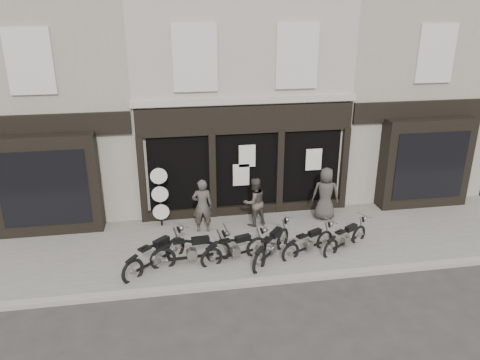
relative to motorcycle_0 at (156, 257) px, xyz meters
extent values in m
plane|color=#2D2B28|center=(3.10, 0.12, -0.43)|extent=(90.00, 90.00, 0.00)
cube|color=#645F58|center=(3.10, 1.02, -0.37)|extent=(30.00, 4.20, 0.12)
cube|color=gray|center=(3.10, -1.13, -0.36)|extent=(30.00, 0.25, 0.13)
cube|color=#A59B8D|center=(3.10, 6.12, 3.67)|extent=(7.20, 6.00, 8.20)
cube|color=black|center=(3.10, 3.04, 3.02)|extent=(7.10, 0.18, 0.90)
cube|color=black|center=(3.10, 3.10, 1.07)|extent=(6.50, 0.10, 2.95)
cube|color=black|center=(3.10, 3.03, -0.21)|extent=(7.10, 0.20, 0.44)
cube|color=#ADA496|center=(3.10, 3.07, 3.62)|extent=(7.30, 0.22, 0.18)
cube|color=beige|center=(1.50, 3.07, 4.97)|extent=(1.35, 0.12, 2.00)
cube|color=black|center=(1.50, 3.10, 4.97)|extent=(1.05, 0.06, 1.70)
cube|color=beige|center=(4.70, 3.07, 4.97)|extent=(1.35, 0.12, 2.00)
cube|color=black|center=(4.70, 3.10, 4.97)|extent=(1.05, 0.06, 1.70)
cube|color=black|center=(-0.35, 3.02, 1.12)|extent=(0.22, 0.22, 3.00)
cube|color=black|center=(1.95, 3.02, 1.12)|extent=(0.22, 0.22, 3.00)
cube|color=black|center=(4.25, 3.02, 1.12)|extent=(0.22, 0.22, 3.00)
cube|color=black|center=(6.55, 3.02, 1.12)|extent=(0.22, 0.22, 3.00)
cube|color=silver|center=(3.10, 2.92, 1.82)|extent=(0.55, 0.04, 0.75)
cube|color=silver|center=(5.40, 2.92, 1.57)|extent=(0.55, 0.04, 0.75)
cube|color=silver|center=(2.90, 2.92, 1.17)|extent=(0.55, 0.04, 0.75)
cube|color=gray|center=(-3.25, 6.12, 3.67)|extent=(5.50, 6.00, 8.20)
cube|color=black|center=(-3.25, 2.77, 1.27)|extent=(3.20, 0.70, 3.20)
cube|color=black|center=(-3.25, 2.42, 1.27)|extent=(2.60, 0.06, 2.40)
cube|color=black|center=(-3.25, 3.07, 3.07)|extent=(5.40, 0.16, 0.70)
cube|color=beige|center=(-3.25, 3.08, 4.97)|extent=(1.30, 0.10, 1.90)
cube|color=black|center=(-3.25, 3.11, 4.97)|extent=(1.00, 0.06, 1.60)
cube|color=gray|center=(9.45, 6.12, 3.67)|extent=(5.50, 6.00, 8.20)
cube|color=black|center=(9.45, 2.77, 1.27)|extent=(3.20, 0.70, 3.20)
cube|color=black|center=(9.45, 2.42, 1.27)|extent=(2.60, 0.06, 2.40)
cube|color=black|center=(9.45, 3.07, 3.07)|extent=(5.40, 0.16, 0.70)
cube|color=beige|center=(9.45, 3.08, 4.97)|extent=(1.30, 0.10, 1.90)
cube|color=black|center=(9.45, 3.11, 4.97)|extent=(1.00, 0.06, 1.60)
torus|color=black|center=(0.55, 0.49, -0.07)|extent=(0.60, 0.55, 0.72)
torus|color=black|center=(-0.60, -0.53, -0.07)|extent=(0.60, 0.55, 0.72)
cube|color=black|center=(-0.02, -0.02, -0.12)|extent=(0.98, 0.88, 0.06)
cube|color=gray|center=(-0.01, -0.01, -0.03)|extent=(0.32, 0.31, 0.28)
cube|color=black|center=(0.18, 0.16, 0.37)|extent=(0.48, 0.46, 0.18)
cube|color=black|center=(-0.26, -0.23, 0.41)|extent=(0.38, 0.37, 0.06)
cylinder|color=gray|center=(0.73, 0.65, 0.63)|extent=(0.44, 0.49, 0.04)
torus|color=black|center=(1.75, 0.10, -0.07)|extent=(0.74, 0.16, 0.73)
torus|color=black|center=(0.20, -0.04, -0.07)|extent=(0.74, 0.16, 0.73)
cube|color=black|center=(0.98, 0.03, -0.11)|extent=(1.28, 0.17, 0.06)
cube|color=gray|center=(1.00, 0.03, -0.03)|extent=(0.27, 0.22, 0.28)
cube|color=black|center=(1.26, 0.05, 0.38)|extent=(0.51, 0.23, 0.18)
cube|color=black|center=(0.66, 0.00, 0.43)|extent=(0.34, 0.24, 0.06)
cylinder|color=gray|center=(1.99, 0.12, 0.64)|extent=(0.10, 0.62, 0.04)
torus|color=black|center=(2.89, 0.22, -0.10)|extent=(0.66, 0.27, 0.66)
torus|color=black|center=(1.53, -0.17, -0.10)|extent=(0.66, 0.27, 0.66)
cube|color=black|center=(2.21, 0.03, -0.14)|extent=(1.13, 0.37, 0.06)
cube|color=gray|center=(2.23, 0.03, -0.06)|extent=(0.27, 0.23, 0.25)
cube|color=black|center=(2.46, 0.10, 0.31)|extent=(0.48, 0.28, 0.17)
cube|color=black|center=(1.93, -0.05, 0.35)|extent=(0.34, 0.27, 0.06)
cylinder|color=gray|center=(3.10, 0.28, 0.54)|extent=(0.19, 0.55, 0.04)
torus|color=black|center=(3.75, 0.55, -0.08)|extent=(0.52, 0.60, 0.71)
torus|color=black|center=(2.79, -0.61, -0.08)|extent=(0.52, 0.60, 0.71)
cube|color=black|center=(3.27, -0.03, -0.12)|extent=(0.83, 0.99, 0.06)
cube|color=gray|center=(3.28, -0.01, -0.04)|extent=(0.30, 0.31, 0.27)
cube|color=black|center=(3.44, 0.18, 0.36)|extent=(0.44, 0.48, 0.18)
cube|color=black|center=(3.07, -0.27, 0.40)|extent=(0.36, 0.37, 0.06)
cylinder|color=gray|center=(3.90, 0.73, 0.60)|extent=(0.49, 0.41, 0.04)
torus|color=black|center=(5.00, 0.36, -0.12)|extent=(0.60, 0.34, 0.62)
torus|color=black|center=(3.79, -0.21, -0.12)|extent=(0.60, 0.34, 0.62)
cube|color=black|center=(4.39, 0.07, -0.16)|extent=(1.01, 0.50, 0.06)
cube|color=gray|center=(4.41, 0.08, -0.08)|extent=(0.27, 0.24, 0.24)
cube|color=black|center=(4.61, 0.18, 0.26)|extent=(0.45, 0.32, 0.16)
cube|color=black|center=(4.14, -0.04, 0.30)|extent=(0.33, 0.28, 0.06)
cylinder|color=gray|center=(5.18, 0.44, 0.48)|extent=(0.26, 0.50, 0.03)
torus|color=black|center=(6.14, 0.50, -0.12)|extent=(0.58, 0.39, 0.63)
torus|color=black|center=(5.00, -0.19, -0.12)|extent=(0.58, 0.39, 0.63)
cube|color=black|center=(5.57, 0.16, -0.16)|extent=(0.97, 0.60, 0.06)
cube|color=gray|center=(5.59, 0.16, -0.08)|extent=(0.28, 0.26, 0.24)
cube|color=black|center=(5.78, 0.28, 0.27)|extent=(0.45, 0.35, 0.16)
cube|color=black|center=(5.33, 0.01, 0.31)|extent=(0.33, 0.30, 0.06)
cylinder|color=gray|center=(6.32, 0.60, 0.49)|extent=(0.30, 0.48, 0.03)
imported|color=#423C36|center=(1.49, 1.97, 0.57)|extent=(0.67, 0.46, 1.76)
imported|color=#443E37|center=(3.20, 2.13, 0.51)|extent=(0.95, 0.85, 1.63)
imported|color=#3C3632|center=(5.63, 2.20, 0.59)|extent=(1.01, 0.80, 1.80)
cylinder|color=black|center=(0.19, 2.58, -0.40)|extent=(0.34, 0.34, 0.06)
cylinder|color=black|center=(0.19, 2.58, 0.67)|extent=(0.07, 0.07, 2.20)
cylinder|color=black|center=(0.19, 2.55, 1.44)|extent=(0.54, 0.04, 0.54)
cylinder|color=beige|center=(0.19, 2.53, 1.44)|extent=(0.54, 0.01, 0.54)
cylinder|color=black|center=(0.19, 2.55, 0.82)|extent=(0.54, 0.04, 0.54)
cylinder|color=beige|center=(0.19, 2.53, 0.82)|extent=(0.54, 0.01, 0.54)
cylinder|color=black|center=(0.19, 2.55, 0.19)|extent=(0.54, 0.04, 0.54)
cylinder|color=beige|center=(0.19, 2.53, 0.19)|extent=(0.54, 0.01, 0.54)
camera|label=1|loc=(0.42, -11.49, 6.59)|focal=35.00mm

